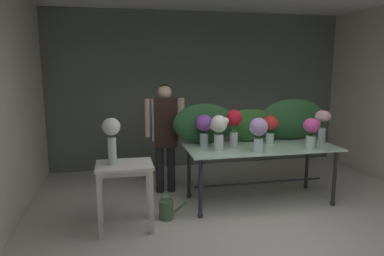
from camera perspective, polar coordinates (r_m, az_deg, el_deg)
The scene contains 16 objects.
ground_plane at distance 5.22m, azimuth 5.54°, elevation -10.86°, with size 7.65×7.65×0.00m, color beige.
wall_back at distance 6.57m, azimuth 1.13°, elevation 6.12°, with size 5.53×0.12×2.81m, color slate.
wall_left at distance 4.83m, azimuth -27.28°, elevation 3.49°, with size 0.12×3.60×2.81m, color beige.
display_table_glass at distance 4.88m, azimuth 10.99°, elevation -4.20°, with size 2.04×0.90×0.79m.
side_table_white at distance 4.09m, azimuth -10.86°, elevation -7.45°, with size 0.63×0.48×0.77m.
florist at distance 5.11m, azimuth -4.39°, elevation 0.09°, with size 0.58×0.24×1.60m.
foliage_backdrop at distance 5.13m, azimuth 10.44°, elevation 0.99°, with size 2.29×0.27×0.60m.
vase_crimson_anemones at distance 4.70m, azimuth 6.81°, elevation 0.66°, with size 0.21×0.21×0.50m.
vase_lilac_dahlias at distance 4.48m, azimuth 10.71°, elevation -0.58°, with size 0.23×0.23×0.44m.
vase_ivory_ranunculus at distance 4.49m, azimuth 4.39°, elevation -0.22°, with size 0.25×0.21×0.46m.
vase_blush_lilies at distance 5.25m, azimuth 20.35°, elevation 0.90°, with size 0.23×0.22×0.46m.
vase_fuchsia_tulips at distance 4.84m, azimuth 18.78°, elevation -0.36°, with size 0.24×0.21×0.40m.
vase_scarlet_carnations at distance 5.00m, azimuth 12.58°, elevation 0.26°, with size 0.22×0.21×0.39m.
vase_violet_peonies at distance 4.69m, azimuth 1.99°, elevation 0.19°, with size 0.26×0.23×0.43m.
vase_white_roses_tall at distance 3.97m, azimuth -12.94°, elevation -1.13°, with size 0.20×0.20×0.53m.
watering_can at distance 4.45m, azimuth -4.12°, elevation -12.95°, with size 0.35×0.18×0.34m.
Camera 1 is at (-1.51, -2.90, 1.88)m, focal length 32.93 mm.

